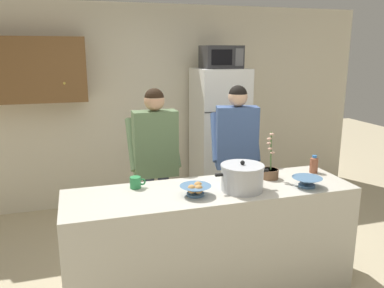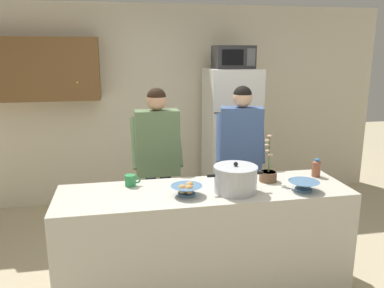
{
  "view_description": "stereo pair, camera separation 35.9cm",
  "coord_description": "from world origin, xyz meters",
  "px_view_note": "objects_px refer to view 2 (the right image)",
  "views": [
    {
      "loc": [
        -1.02,
        -2.79,
        2.02
      ],
      "look_at": [
        0.0,
        0.55,
        1.17
      ],
      "focal_mm": 36.13,
      "sensor_mm": 36.0,
      "label": 1
    },
    {
      "loc": [
        -0.67,
        -2.88,
        2.02
      ],
      "look_at": [
        0.0,
        0.55,
        1.17
      ],
      "focal_mm": 36.13,
      "sensor_mm": 36.0,
      "label": 2
    }
  ],
  "objects_px": {
    "person_near_pot": "(158,151)",
    "bottle_near_edge": "(316,168)",
    "microwave": "(233,57)",
    "empty_bowl": "(304,185)",
    "cooking_pot": "(235,179)",
    "coffee_mug": "(131,180)",
    "refrigerator": "(231,138)",
    "bread_bowl": "(187,189)",
    "person_by_sink": "(241,147)",
    "potted_orchid": "(268,174)"
  },
  "relations": [
    {
      "from": "cooking_pot",
      "to": "coffee_mug",
      "type": "bearing_deg",
      "value": 159.92
    },
    {
      "from": "bread_bowl",
      "to": "potted_orchid",
      "type": "relative_size",
      "value": 0.59
    },
    {
      "from": "refrigerator",
      "to": "person_by_sink",
      "type": "distance_m",
      "value": 1.06
    },
    {
      "from": "person_by_sink",
      "to": "coffee_mug",
      "type": "distance_m",
      "value": 1.31
    },
    {
      "from": "empty_bowl",
      "to": "potted_orchid",
      "type": "distance_m",
      "value": 0.34
    },
    {
      "from": "microwave",
      "to": "bottle_near_edge",
      "type": "distance_m",
      "value": 1.95
    },
    {
      "from": "person_near_pot",
      "to": "bread_bowl",
      "type": "relative_size",
      "value": 6.76
    },
    {
      "from": "person_near_pot",
      "to": "bottle_near_edge",
      "type": "xyz_separation_m",
      "value": [
        1.35,
        -0.67,
        -0.05
      ]
    },
    {
      "from": "microwave",
      "to": "person_near_pot",
      "type": "height_order",
      "value": "microwave"
    },
    {
      "from": "cooking_pot",
      "to": "empty_bowl",
      "type": "height_order",
      "value": "cooking_pot"
    },
    {
      "from": "person_by_sink",
      "to": "cooking_pot",
      "type": "bearing_deg",
      "value": -110.58
    },
    {
      "from": "person_by_sink",
      "to": "coffee_mug",
      "type": "height_order",
      "value": "person_by_sink"
    },
    {
      "from": "coffee_mug",
      "to": "bread_bowl",
      "type": "relative_size",
      "value": 0.53
    },
    {
      "from": "refrigerator",
      "to": "cooking_pot",
      "type": "bearing_deg",
      "value": -105.65
    },
    {
      "from": "refrigerator",
      "to": "cooking_pot",
      "type": "height_order",
      "value": "refrigerator"
    },
    {
      "from": "bread_bowl",
      "to": "empty_bowl",
      "type": "height_order",
      "value": "bread_bowl"
    },
    {
      "from": "person_by_sink",
      "to": "potted_orchid",
      "type": "distance_m",
      "value": 0.72
    },
    {
      "from": "bread_bowl",
      "to": "coffee_mug",
      "type": "bearing_deg",
      "value": 143.88
    },
    {
      "from": "microwave",
      "to": "empty_bowl",
      "type": "distance_m",
      "value": 2.23
    },
    {
      "from": "person_by_sink",
      "to": "microwave",
      "type": "bearing_deg",
      "value": 78.69
    },
    {
      "from": "bottle_near_edge",
      "to": "empty_bowl",
      "type": "bearing_deg",
      "value": -131.2
    },
    {
      "from": "cooking_pot",
      "to": "microwave",
      "type": "bearing_deg",
      "value": 74.18
    },
    {
      "from": "bread_bowl",
      "to": "person_near_pot",
      "type": "bearing_deg",
      "value": 97.99
    },
    {
      "from": "microwave",
      "to": "bread_bowl",
      "type": "height_order",
      "value": "microwave"
    },
    {
      "from": "person_near_pot",
      "to": "cooking_pot",
      "type": "distance_m",
      "value": 1.04
    },
    {
      "from": "refrigerator",
      "to": "empty_bowl",
      "type": "bearing_deg",
      "value": -89.94
    },
    {
      "from": "microwave",
      "to": "coffee_mug",
      "type": "height_order",
      "value": "microwave"
    },
    {
      "from": "person_by_sink",
      "to": "bottle_near_edge",
      "type": "xyz_separation_m",
      "value": [
        0.48,
        -0.68,
        -0.05
      ]
    },
    {
      "from": "empty_bowl",
      "to": "bottle_near_edge",
      "type": "bearing_deg",
      "value": 48.8
    },
    {
      "from": "microwave",
      "to": "empty_bowl",
      "type": "relative_size",
      "value": 1.94
    },
    {
      "from": "bread_bowl",
      "to": "microwave",
      "type": "bearing_deg",
      "value": 64.06
    },
    {
      "from": "bread_bowl",
      "to": "empty_bowl",
      "type": "distance_m",
      "value": 0.94
    },
    {
      "from": "coffee_mug",
      "to": "cooking_pot",
      "type": "bearing_deg",
      "value": -20.08
    },
    {
      "from": "person_near_pot",
      "to": "coffee_mug",
      "type": "bearing_deg",
      "value": -115.47
    },
    {
      "from": "person_near_pot",
      "to": "coffee_mug",
      "type": "height_order",
      "value": "person_near_pot"
    },
    {
      "from": "empty_bowl",
      "to": "refrigerator",
      "type": "bearing_deg",
      "value": 90.06
    },
    {
      "from": "person_by_sink",
      "to": "empty_bowl",
      "type": "xyz_separation_m",
      "value": [
        0.2,
        -1.0,
        -0.08
      ]
    },
    {
      "from": "potted_orchid",
      "to": "microwave",
      "type": "bearing_deg",
      "value": 83.73
    },
    {
      "from": "refrigerator",
      "to": "bottle_near_edge",
      "type": "distance_m",
      "value": 1.74
    },
    {
      "from": "coffee_mug",
      "to": "bottle_near_edge",
      "type": "bearing_deg",
      "value": -2.21
    },
    {
      "from": "microwave",
      "to": "coffee_mug",
      "type": "xyz_separation_m",
      "value": [
        -1.36,
        -1.62,
        -0.97
      ]
    },
    {
      "from": "empty_bowl",
      "to": "bottle_near_edge",
      "type": "height_order",
      "value": "bottle_near_edge"
    },
    {
      "from": "coffee_mug",
      "to": "empty_bowl",
      "type": "xyz_separation_m",
      "value": [
        1.36,
        -0.38,
        -0.0
      ]
    },
    {
      "from": "bottle_near_edge",
      "to": "potted_orchid",
      "type": "height_order",
      "value": "potted_orchid"
    },
    {
      "from": "cooking_pot",
      "to": "coffee_mug",
      "type": "height_order",
      "value": "cooking_pot"
    },
    {
      "from": "refrigerator",
      "to": "coffee_mug",
      "type": "relative_size",
      "value": 13.74
    },
    {
      "from": "person_near_pot",
      "to": "bottle_near_edge",
      "type": "bearing_deg",
      "value": -26.48
    },
    {
      "from": "bottle_near_edge",
      "to": "bread_bowl",
      "type": "bearing_deg",
      "value": -168.79
    },
    {
      "from": "microwave",
      "to": "cooking_pot",
      "type": "bearing_deg",
      "value": -105.82
    },
    {
      "from": "refrigerator",
      "to": "bread_bowl",
      "type": "distance_m",
      "value": 2.17
    }
  ]
}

